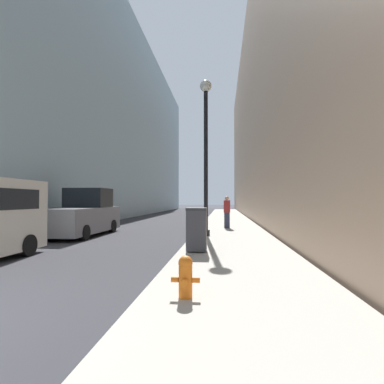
{
  "coord_description": "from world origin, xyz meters",
  "views": [
    {
      "loc": [
        4.56,
        -2.94,
        1.66
      ],
      "look_at": [
        2.3,
        18.94,
        2.25
      ],
      "focal_mm": 28.0,
      "sensor_mm": 36.0,
      "label": 1
    }
  ],
  "objects_px": {
    "fire_hydrant": "(185,276)",
    "trash_bin": "(197,229)",
    "pedestrian_on_sidewalk": "(227,212)",
    "lamppost": "(206,140)",
    "pickup_truck": "(82,216)"
  },
  "relations": [
    {
      "from": "fire_hydrant",
      "to": "trash_bin",
      "type": "distance_m",
      "value": 4.26
    },
    {
      "from": "pedestrian_on_sidewalk",
      "to": "lamppost",
      "type": "bearing_deg",
      "value": -104.45
    },
    {
      "from": "lamppost",
      "to": "pedestrian_on_sidewalk",
      "type": "relative_size",
      "value": 3.87
    },
    {
      "from": "lamppost",
      "to": "pickup_truck",
      "type": "height_order",
      "value": "lamppost"
    },
    {
      "from": "fire_hydrant",
      "to": "lamppost",
      "type": "relative_size",
      "value": 0.1
    },
    {
      "from": "trash_bin",
      "to": "pedestrian_on_sidewalk",
      "type": "xyz_separation_m",
      "value": [
        1.01,
        7.68,
        0.21
      ]
    },
    {
      "from": "trash_bin",
      "to": "pickup_truck",
      "type": "height_order",
      "value": "pickup_truck"
    },
    {
      "from": "pedestrian_on_sidewalk",
      "to": "fire_hydrant",
      "type": "bearing_deg",
      "value": -93.9
    },
    {
      "from": "trash_bin",
      "to": "pickup_truck",
      "type": "bearing_deg",
      "value": 141.91
    },
    {
      "from": "fire_hydrant",
      "to": "lamppost",
      "type": "bearing_deg",
      "value": 90.98
    },
    {
      "from": "fire_hydrant",
      "to": "pedestrian_on_sidewalk",
      "type": "distance_m",
      "value": 11.96
    },
    {
      "from": "trash_bin",
      "to": "pedestrian_on_sidewalk",
      "type": "distance_m",
      "value": 7.75
    },
    {
      "from": "trash_bin",
      "to": "lamppost",
      "type": "bearing_deg",
      "value": 89.2
    },
    {
      "from": "fire_hydrant",
      "to": "pedestrian_on_sidewalk",
      "type": "xyz_separation_m",
      "value": [
        0.81,
        11.92,
        0.54
      ]
    },
    {
      "from": "pickup_truck",
      "to": "fire_hydrant",
      "type": "bearing_deg",
      "value": -55.57
    }
  ]
}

